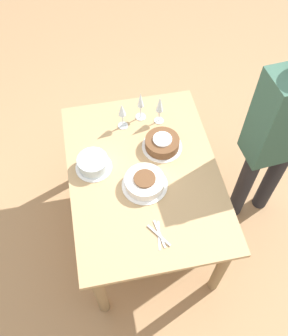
% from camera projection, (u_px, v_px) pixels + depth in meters
% --- Properties ---
extents(ground_plane, '(12.00, 12.00, 0.00)m').
position_uv_depth(ground_plane, '(144.00, 225.00, 2.88)').
color(ground_plane, '#A87F56').
extents(dining_table, '(1.24, 0.91, 0.74)m').
position_uv_depth(dining_table, '(144.00, 183.00, 2.37)').
color(dining_table, tan).
rests_on(dining_table, ground_plane).
extents(cake_center_white, '(0.27, 0.27, 0.08)m').
position_uv_depth(cake_center_white, '(145.00, 182.00, 2.19)').
color(cake_center_white, white).
rests_on(cake_center_white, dining_table).
extents(cake_front_chocolate, '(0.26, 0.26, 0.08)m').
position_uv_depth(cake_front_chocolate, '(162.00, 143.00, 2.34)').
color(cake_front_chocolate, white).
rests_on(cake_front_chocolate, dining_table).
extents(cake_back_decorated, '(0.22, 0.22, 0.09)m').
position_uv_depth(cake_back_decorated, '(93.00, 163.00, 2.25)').
color(cake_back_decorated, white).
rests_on(cake_back_decorated, dining_table).
extents(wine_glass_near, '(0.07, 0.07, 0.22)m').
position_uv_depth(wine_glass_near, '(141.00, 102.00, 2.39)').
color(wine_glass_near, silver).
rests_on(wine_glass_near, dining_table).
extents(wine_glass_far, '(0.07, 0.07, 0.20)m').
position_uv_depth(wine_glass_far, '(122.00, 111.00, 2.35)').
color(wine_glass_far, silver).
rests_on(wine_glass_far, dining_table).
extents(wine_glass_extra, '(0.06, 0.06, 0.22)m').
position_uv_depth(wine_glass_extra, '(160.00, 105.00, 2.37)').
color(wine_glass_extra, silver).
rests_on(wine_glass_extra, dining_table).
extents(fork_pile, '(0.18, 0.11, 0.01)m').
position_uv_depth(fork_pile, '(160.00, 235.00, 2.04)').
color(fork_pile, silver).
rests_on(fork_pile, dining_table).
extents(person_cutting, '(0.25, 0.42, 1.55)m').
position_uv_depth(person_cutting, '(282.00, 131.00, 2.19)').
color(person_cutting, '#232328').
rests_on(person_cutting, ground_plane).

